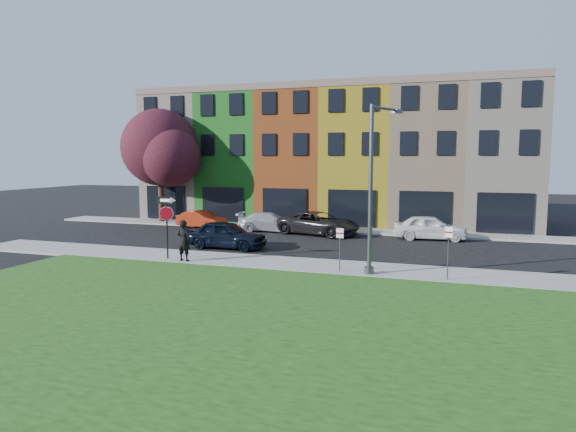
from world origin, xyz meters
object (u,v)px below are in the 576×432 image
(man, at_px, (184,241))
(sedan_near, at_px, (226,235))
(stop_sign, at_px, (166,215))
(street_lamp, at_px, (373,189))

(man, distance_m, sedan_near, 4.40)
(stop_sign, bearing_deg, street_lamp, 0.34)
(stop_sign, bearing_deg, man, -13.30)
(stop_sign, distance_m, sedan_near, 4.56)
(stop_sign, distance_m, man, 1.61)
(street_lamp, bearing_deg, man, -155.72)
(sedan_near, distance_m, street_lamp, 10.14)
(stop_sign, bearing_deg, sedan_near, 73.77)
(man, height_order, street_lamp, street_lamp)
(man, relative_size, sedan_near, 0.43)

